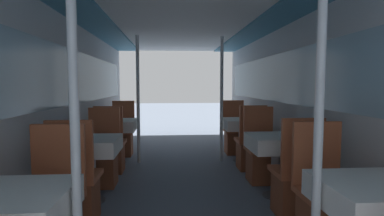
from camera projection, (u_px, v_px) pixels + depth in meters
wall_left at (61, 102)px, 3.49m from camera, size 0.05×7.93×2.12m
wall_right at (300, 101)px, 3.71m from camera, size 0.05×7.93×2.12m
ceiling_panel at (184, 12)px, 3.52m from camera, size 2.88×7.93×0.07m
dining_table_left_0 at (13, 211)px, 1.68m from camera, size 0.61×0.61×0.72m
support_pole_left_0 at (75, 131)px, 1.67m from camera, size 0.05×0.05×2.12m
dining_table_left_1 at (91, 148)px, 3.33m from camera, size 0.61×0.61×0.72m
chair_left_near_1 at (77, 192)px, 2.81m from camera, size 0.41×0.41×1.01m
chair_left_far_1 at (103, 162)px, 3.90m from camera, size 0.41×0.41×1.01m
dining_table_left_2 at (117, 127)px, 4.99m from camera, size 0.61×0.61×0.72m
chair_left_near_2 at (111, 152)px, 4.47m from camera, size 0.41×0.41×1.01m
chair_left_far_2 at (123, 139)px, 5.56m from camera, size 0.41×0.41×1.01m
support_pole_left_2 at (138, 100)px, 4.98m from camera, size 0.05×0.05×2.12m
dining_table_right_0 at (372, 200)px, 1.83m from camera, size 0.61×0.61×0.72m
chair_right_far_0 at (324, 211)px, 2.40m from camera, size 0.41×0.41×1.01m
support_pole_right_0 at (319, 128)px, 1.77m from camera, size 0.05×0.05×2.12m
dining_table_right_1 at (276, 145)px, 3.49m from camera, size 0.61×0.61×0.72m
chair_right_near_1 at (294, 186)px, 2.97m from camera, size 0.41×0.41×1.01m
chair_right_far_1 at (261, 159)px, 4.06m from camera, size 0.41×0.41×1.01m
dining_table_right_2 at (242, 126)px, 5.15m from camera, size 0.61×0.61×0.72m
chair_right_near_2 at (250, 150)px, 4.63m from camera, size 0.41×0.41×1.01m
chair_right_far_2 at (235, 137)px, 5.71m from camera, size 0.41×0.41×1.01m
support_pole_right_2 at (222, 99)px, 5.08m from camera, size 0.05×0.05×2.12m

